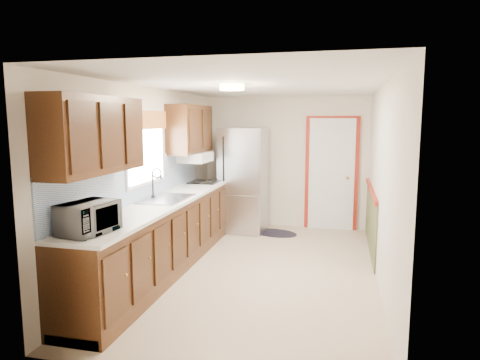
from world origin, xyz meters
The scene contains 8 objects.
room_shell centered at (0.00, 0.00, 1.20)m, with size 3.20×5.20×2.52m.
kitchen_run centered at (-1.24, -0.29, 0.81)m, with size 0.63×4.00×2.20m.
back_wall_trim centered at (0.99, 2.21, 0.89)m, with size 1.12×2.30×2.08m.
ceiling_fixture centered at (-0.30, -0.20, 2.36)m, with size 0.30×0.30×0.06m, color #FFD88C.
microwave centered at (-1.20, -1.95, 1.12)m, with size 0.52×0.29×0.35m, color white.
refrigerator centered at (-0.66, 1.97, 0.92)m, with size 0.77×0.77×1.83m.
rug centered at (-0.08, 1.90, 0.01)m, with size 0.81×0.52×0.01m, color black.
cooktop centered at (-1.19, 1.40, 0.95)m, with size 0.45×0.54×0.02m, color black.
Camera 1 is at (1.04, -5.33, 1.97)m, focal length 32.00 mm.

